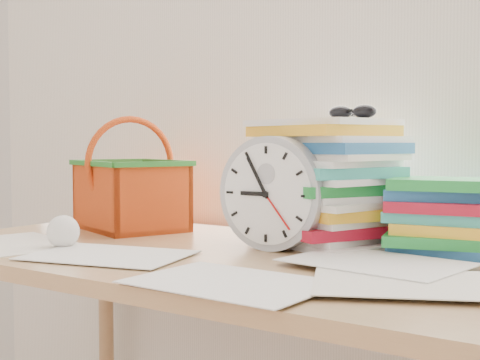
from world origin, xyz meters
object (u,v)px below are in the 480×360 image
Objects in this scene: paper_stack at (327,182)px; book_stack at (449,217)px; desk at (221,288)px; clock at (273,193)px; basket at (131,175)px.

book_stack is at bearing 2.69° from paper_stack.
book_stack is (0.27, 0.01, -0.06)m from paper_stack.
clock reaches higher than desk.
basket reaches higher than paper_stack.
clock is (-0.06, -0.14, -0.02)m from paper_stack.
paper_stack is at bearing 66.53° from clock.
paper_stack reaches higher than desk.
clock is 0.36m from book_stack.
desk is 0.22m from clock.
paper_stack is 0.15m from clock.
paper_stack is (0.13, 0.22, 0.21)m from desk.
basket is at bearing 170.91° from clock.
basket reaches higher than desk.
book_stack is (0.33, 0.15, -0.04)m from clock.
clock is 0.49m from basket.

